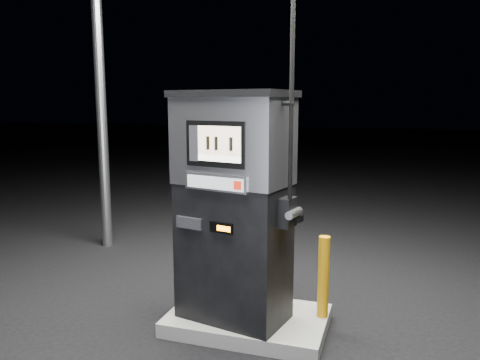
% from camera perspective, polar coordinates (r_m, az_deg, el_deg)
% --- Properties ---
extents(ground, '(80.00, 80.00, 0.00)m').
position_cam_1_polar(ground, '(5.09, 0.96, -17.50)').
color(ground, black).
rests_on(ground, ground).
extents(pump_island, '(1.60, 1.00, 0.15)m').
position_cam_1_polar(pump_island, '(5.05, 0.96, -16.74)').
color(pump_island, slate).
rests_on(pump_island, ground).
extents(fuel_dispenser, '(1.31, 0.89, 4.70)m').
position_cam_1_polar(fuel_dispenser, '(4.58, -0.76, -3.06)').
color(fuel_dispenser, black).
rests_on(fuel_dispenser, pump_island).
extents(bollard_left, '(0.15, 0.15, 1.03)m').
position_cam_1_polar(bollard_left, '(5.20, -6.47, -9.02)').
color(bollard_left, '#C9870B').
rests_on(bollard_left, pump_island).
extents(bollard_right, '(0.15, 0.15, 0.84)m').
position_cam_1_polar(bollard_right, '(4.87, 10.13, -11.56)').
color(bollard_right, '#C9870B').
rests_on(bollard_right, pump_island).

